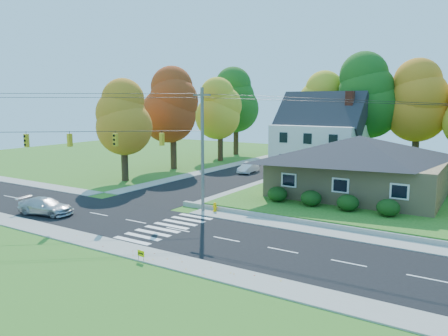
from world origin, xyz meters
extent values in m
plane|color=#3D7923|center=(0.00, 0.00, 0.00)|extent=(120.00, 120.00, 0.00)
cube|color=black|center=(0.00, 0.00, 0.01)|extent=(90.00, 8.00, 0.02)
cube|color=black|center=(-8.00, 26.00, 0.01)|extent=(8.00, 44.00, 0.02)
cube|color=#9C9A90|center=(0.00, 5.00, 0.04)|extent=(90.00, 2.00, 0.08)
cube|color=#9C9A90|center=(0.00, -5.00, 0.04)|extent=(90.00, 2.00, 0.08)
cube|color=#3D7923|center=(13.00, 21.00, 0.25)|extent=(30.00, 30.00, 0.50)
cube|color=tan|center=(8.00, 16.00, 2.10)|extent=(14.00, 10.00, 3.20)
pyramid|color=#26262B|center=(8.00, 16.00, 4.80)|extent=(14.60, 10.60, 2.20)
cube|color=silver|center=(0.00, 28.00, 3.30)|extent=(10.00, 8.00, 5.60)
pyramid|color=#26262B|center=(0.00, 28.00, 7.30)|extent=(10.40, 8.40, 2.40)
cube|color=brown|center=(3.50, 28.00, 5.30)|extent=(0.90, 0.90, 9.60)
ellipsoid|color=#163A10|center=(3.00, 9.80, 1.14)|extent=(1.70, 1.70, 1.27)
ellipsoid|color=#163A10|center=(6.00, 9.80, 1.14)|extent=(1.70, 1.70, 1.27)
ellipsoid|color=#163A10|center=(9.00, 9.80, 1.14)|extent=(1.70, 1.70, 1.27)
ellipsoid|color=#163A10|center=(12.00, 9.80, 1.14)|extent=(1.70, 1.70, 1.27)
cylinder|color=#666059|center=(-1.50, 5.20, 5.00)|extent=(0.26, 0.26, 10.00)
cube|color=#666059|center=(-1.50, 5.20, 9.40)|extent=(1.60, 0.12, 0.12)
cube|color=gold|center=(-12.00, -3.20, 5.95)|extent=(0.34, 0.26, 1.00)
cube|color=gold|center=(-9.50, -1.20, 5.95)|extent=(0.26, 0.34, 1.00)
cube|color=gold|center=(-6.80, 0.95, 5.95)|extent=(0.34, 0.26, 1.00)
cube|color=gold|center=(-4.00, 3.20, 5.95)|extent=(0.26, 0.34, 1.00)
cylinder|color=black|center=(-8.00, 0.00, 6.60)|extent=(13.02, 10.43, 0.04)
cylinder|color=#3F2A19|center=(-2.00, 34.00, 3.20)|extent=(0.80, 0.80, 5.40)
sphere|color=gold|center=(-2.00, 34.00, 7.10)|extent=(6.72, 6.72, 6.72)
sphere|color=gold|center=(-2.00, 34.00, 8.78)|extent=(5.91, 5.91, 5.91)
sphere|color=gold|center=(-2.00, 34.00, 10.46)|extent=(5.11, 5.11, 5.11)
cylinder|color=#3F2A19|center=(4.00, 33.00, 3.65)|extent=(0.86, 0.86, 6.30)
sphere|color=#205D1A|center=(4.00, 33.00, 8.20)|extent=(7.84, 7.84, 7.84)
sphere|color=#205D1A|center=(4.00, 33.00, 10.16)|extent=(6.90, 6.90, 6.90)
sphere|color=#205D1A|center=(4.00, 33.00, 12.12)|extent=(5.96, 5.96, 5.96)
cylinder|color=#3F2A19|center=(10.00, 34.00, 3.43)|extent=(0.83, 0.83, 5.85)
sphere|color=orange|center=(10.00, 34.00, 7.65)|extent=(7.28, 7.28, 7.28)
sphere|color=orange|center=(10.00, 34.00, 9.47)|extent=(6.41, 6.41, 6.41)
sphere|color=orange|center=(10.00, 34.00, 11.29)|extent=(5.53, 5.53, 5.53)
cylinder|color=#3F2A19|center=(-17.00, 12.00, 2.48)|extent=(0.77, 0.77, 4.95)
sphere|color=orange|center=(-17.00, 12.00, 6.05)|extent=(6.16, 6.16, 6.16)
sphere|color=orange|center=(-17.00, 12.00, 7.59)|extent=(5.42, 5.42, 5.42)
sphere|color=orange|center=(-17.00, 12.00, 9.13)|extent=(4.68, 4.68, 4.68)
cylinder|color=#3F2A19|center=(-18.00, 22.00, 2.93)|extent=(0.83, 0.83, 5.85)
sphere|color=#A33814|center=(-18.00, 22.00, 7.15)|extent=(7.28, 7.28, 7.28)
sphere|color=#A33814|center=(-18.00, 22.00, 8.97)|extent=(6.41, 6.41, 6.41)
sphere|color=#A33814|center=(-18.00, 22.00, 10.79)|extent=(5.53, 5.53, 5.53)
cylinder|color=#3F2A19|center=(-17.00, 32.00, 2.70)|extent=(0.80, 0.80, 5.40)
sphere|color=gold|center=(-17.00, 32.00, 6.60)|extent=(6.72, 6.72, 6.72)
sphere|color=gold|center=(-17.00, 32.00, 8.28)|extent=(5.91, 5.91, 5.91)
sphere|color=gold|center=(-17.00, 32.00, 9.96)|extent=(5.11, 5.11, 5.11)
cylinder|color=#3F2A19|center=(-19.00, 40.00, 3.15)|extent=(0.86, 0.86, 6.30)
sphere|color=#205D1A|center=(-19.00, 40.00, 7.70)|extent=(7.84, 7.84, 7.84)
sphere|color=#205D1A|center=(-19.00, 40.00, 9.66)|extent=(6.90, 6.90, 6.90)
sphere|color=#205D1A|center=(-19.00, 40.00, 11.62)|extent=(5.96, 5.96, 5.96)
imported|color=#B9B9BE|center=(-11.47, -2.30, 0.68)|extent=(4.86, 2.77, 1.33)
imported|color=white|center=(-7.86, 24.27, 0.66)|extent=(1.64, 4.00, 1.29)
cylinder|color=#F8B800|center=(-0.54, 5.52, 0.05)|extent=(0.36, 0.36, 0.10)
cylinder|color=#F8B800|center=(-0.54, 5.52, 0.35)|extent=(0.24, 0.24, 0.56)
sphere|color=#F8B800|center=(-0.54, 5.52, 0.69)|extent=(0.26, 0.26, 0.26)
cylinder|color=#F8B800|center=(-0.54, 5.52, 0.46)|extent=(0.47, 0.24, 0.12)
cylinder|color=black|center=(1.86, -5.93, 0.22)|extent=(0.02, 0.02, 0.44)
cylinder|color=black|center=(2.24, -5.93, 0.22)|extent=(0.02, 0.02, 0.44)
cube|color=#E5D400|center=(2.05, -5.93, 0.48)|extent=(0.52, 0.08, 0.35)
camera|label=1|loc=(18.47, -23.25, 8.89)|focal=35.00mm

